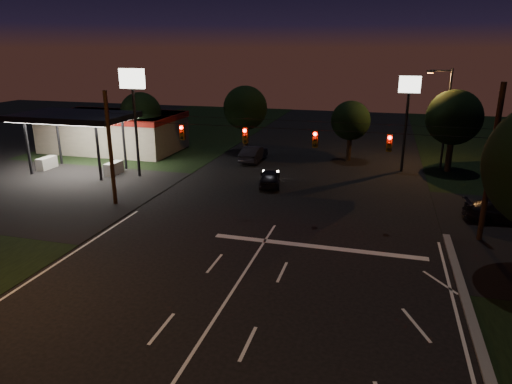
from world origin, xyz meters
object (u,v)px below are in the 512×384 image
(utility_pole_right, at_px, (479,240))
(car_cross, at_px, (505,212))
(car_oncoming_b, at_px, (254,154))
(car_oncoming_a, at_px, (270,178))

(utility_pole_right, bearing_deg, car_cross, 59.79)
(utility_pole_right, distance_m, car_oncoming_b, 23.41)
(utility_pole_right, height_order, car_cross, utility_pole_right)
(utility_pole_right, distance_m, car_cross, 4.06)
(utility_pole_right, xyz_separation_m, car_oncoming_b, (-17.96, 15.00, 0.77))
(car_oncoming_a, xyz_separation_m, car_cross, (16.41, -3.83, 0.03))
(utility_pole_right, relative_size, car_cross, 1.82)
(utility_pole_right, xyz_separation_m, car_cross, (2.01, 3.45, 0.72))
(utility_pole_right, height_order, car_oncoming_b, utility_pole_right)
(car_oncoming_a, height_order, car_oncoming_b, car_oncoming_b)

